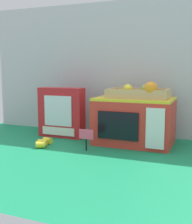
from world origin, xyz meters
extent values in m
plane|color=#147A4C|center=(0.00, 0.00, 0.00)|extent=(1.70, 1.70, 0.00)
cube|color=#B7BABF|center=(0.00, 0.20, 0.38)|extent=(1.61, 0.03, 0.75)
cube|color=red|center=(0.16, 0.00, 0.11)|extent=(0.38, 0.25, 0.22)
cube|color=yellow|center=(0.16, 0.00, 0.23)|extent=(0.38, 0.25, 0.01)
cube|color=black|center=(0.11, -0.13, 0.11)|extent=(0.20, 0.01, 0.13)
cube|color=white|center=(0.29, -0.13, 0.11)|extent=(0.08, 0.01, 0.19)
cube|color=tan|center=(0.18, 0.00, 0.24)|extent=(0.30, 0.17, 0.02)
cube|color=tan|center=(0.18, -0.08, 0.27)|extent=(0.30, 0.01, 0.02)
cube|color=tan|center=(0.18, 0.08, 0.27)|extent=(0.30, 0.01, 0.02)
cube|color=tan|center=(0.04, 0.00, 0.27)|extent=(0.01, 0.17, 0.02)
cube|color=tan|center=(0.32, 0.00, 0.27)|extent=(0.01, 0.17, 0.02)
sphere|color=orange|center=(0.25, -0.06, 0.29)|extent=(0.06, 0.06, 0.06)
ellipsoid|color=#9EC647|center=(0.22, 0.04, 0.28)|extent=(0.09, 0.06, 0.05)
ellipsoid|color=yellow|center=(0.13, -0.02, 0.28)|extent=(0.07, 0.09, 0.05)
cube|color=red|center=(-0.25, 0.00, 0.14)|extent=(0.26, 0.08, 0.27)
cube|color=silver|center=(-0.25, -0.04, 0.15)|extent=(0.16, 0.00, 0.16)
cube|color=white|center=(-0.25, -0.04, 0.04)|extent=(0.20, 0.00, 0.04)
cylinder|color=black|center=(-0.01, -0.21, 0.03)|extent=(0.01, 0.01, 0.06)
cube|color=#F44C6B|center=(-0.01, -0.21, 0.08)|extent=(0.07, 0.00, 0.05)
cylinder|color=yellow|center=(-0.24, -0.17, 0.02)|extent=(0.05, 0.04, 0.03)
cylinder|color=yellow|center=(-0.25, -0.21, 0.02)|extent=(0.05, 0.04, 0.03)
cylinder|color=yellow|center=(-0.23, -0.25, 0.02)|extent=(0.05, 0.05, 0.03)
camera|label=1|loc=(0.53, -1.44, 0.38)|focal=47.51mm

